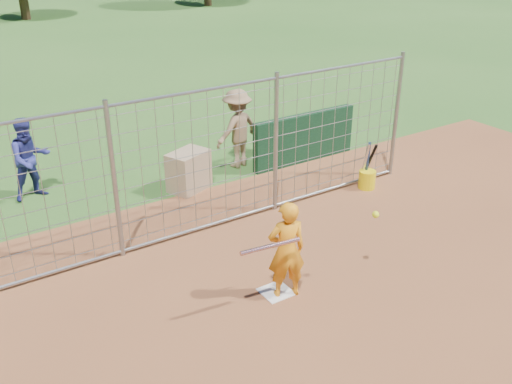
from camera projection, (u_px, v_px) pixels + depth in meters
ground at (268, 286)px, 8.48m from camera, size 100.00×100.00×0.00m
home_plate at (276, 292)px, 8.33m from camera, size 0.43×0.43×0.02m
dugout_wall at (304, 138)px, 12.64m from camera, size 2.60×0.20×1.10m
batter at (286, 250)px, 7.97m from camera, size 0.63×0.50×1.50m
bystander_a at (30, 159)px, 10.86m from camera, size 0.86×0.72×1.62m
bystander_c at (237, 129)px, 12.26m from camera, size 1.23×0.87×1.73m
equipment_bin at (189, 171)px, 11.36m from camera, size 0.95×0.81×0.80m
equipment_in_play at (298, 238)px, 7.65m from camera, size 2.26×0.24×0.10m
bucket_with_bats at (367, 177)px, 11.47m from camera, size 0.34×0.40×0.98m
backstop_fence at (202, 164)px, 9.45m from camera, size 9.08×0.08×2.60m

